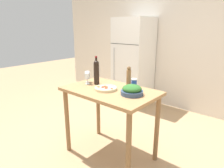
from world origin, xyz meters
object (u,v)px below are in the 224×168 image
at_px(refrigerator, 133,62).
at_px(wine_glass_near, 87,76).
at_px(wine_glass_far, 87,75).
at_px(salt_canister, 134,84).
at_px(salad_bowl, 132,90).
at_px(homemade_pizza, 106,88).
at_px(pepper_mill, 129,77).
at_px(wine_bottle, 96,72).

relative_size(refrigerator, wine_glass_near, 12.12).
xyz_separation_m(wine_glass_near, wine_glass_far, (-0.07, 0.06, -0.00)).
height_order(wine_glass_far, salt_canister, wine_glass_far).
xyz_separation_m(refrigerator, salt_canister, (1.08, -1.53, 0.06)).
relative_size(salad_bowl, homemade_pizza, 0.93).
bearing_deg(pepper_mill, homemade_pizza, -119.41).
xyz_separation_m(refrigerator, pepper_mill, (0.98, -1.50, 0.13)).
bearing_deg(homemade_pizza, wine_glass_near, 175.94).
xyz_separation_m(pepper_mill, salad_bowl, (0.19, -0.20, -0.08)).
bearing_deg(refrigerator, pepper_mill, -56.92).
bearing_deg(homemade_pizza, salad_bowl, 9.10).
bearing_deg(pepper_mill, salt_canister, -15.14).
bearing_deg(pepper_mill, wine_glass_near, -154.65).
height_order(refrigerator, pepper_mill, refrigerator).
bearing_deg(salt_canister, wine_glass_near, -160.79).
xyz_separation_m(wine_bottle, wine_glass_near, (-0.09, -0.07, -0.06)).
relative_size(homemade_pizza, salt_canister, 2.05).
bearing_deg(salad_bowl, wine_bottle, 175.81).
height_order(wine_bottle, salt_canister, wine_bottle).
height_order(refrigerator, wine_glass_near, refrigerator).
distance_m(pepper_mill, salad_bowl, 0.29).
xyz_separation_m(wine_bottle, salad_bowl, (0.59, -0.04, -0.12)).
distance_m(wine_glass_far, salad_bowl, 0.75).
bearing_deg(wine_glass_far, refrigerator, 104.23).
height_order(pepper_mill, salt_canister, pepper_mill).
bearing_deg(wine_glass_near, salt_canister, 19.21).
xyz_separation_m(salad_bowl, homemade_pizza, (-0.34, -0.05, -0.03)).
height_order(wine_glass_near, homemade_pizza, wine_glass_near).
height_order(wine_glass_far, pepper_mill, pepper_mill).
height_order(wine_glass_near, wine_glass_far, same).
height_order(wine_bottle, salad_bowl, wine_bottle).
height_order(pepper_mill, salad_bowl, pepper_mill).
distance_m(salad_bowl, homemade_pizza, 0.34).
distance_m(wine_glass_near, salt_canister, 0.62).
bearing_deg(wine_glass_far, pepper_mill, 17.13).
xyz_separation_m(wine_bottle, wine_glass_far, (-0.16, -0.01, -0.06)).
height_order(refrigerator, homemade_pizza, refrigerator).
relative_size(refrigerator, salad_bowl, 7.20).
relative_size(wine_bottle, homemade_pizza, 1.37).
bearing_deg(salad_bowl, pepper_mill, 133.73).
distance_m(wine_bottle, wine_glass_far, 0.17).
relative_size(salad_bowl, salt_canister, 1.92).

